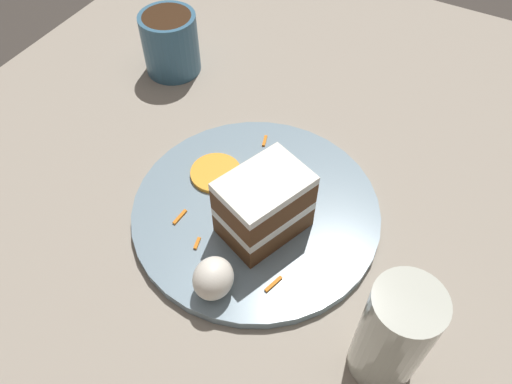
% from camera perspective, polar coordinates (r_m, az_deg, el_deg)
% --- Properties ---
extents(ground_plane, '(6.00, 6.00, 0.00)m').
position_cam_1_polar(ground_plane, '(0.68, 0.49, -2.07)').
color(ground_plane, '#38332D').
rests_on(ground_plane, ground).
extents(dining_table, '(1.15, 1.01, 0.03)m').
position_cam_1_polar(dining_table, '(0.66, 0.49, -1.20)').
color(dining_table, gray).
rests_on(dining_table, ground).
extents(plate, '(0.31, 0.31, 0.01)m').
position_cam_1_polar(plate, '(0.63, 0.00, -2.13)').
color(plate, gray).
rests_on(plate, dining_table).
extents(cake_slice, '(0.12, 0.10, 0.09)m').
position_cam_1_polar(cake_slice, '(0.57, 0.91, -1.52)').
color(cake_slice, brown).
rests_on(cake_slice, plate).
extents(cream_dollop, '(0.05, 0.04, 0.05)m').
position_cam_1_polar(cream_dollop, '(0.54, -4.91, -9.81)').
color(cream_dollop, white).
rests_on(cream_dollop, plate).
extents(orange_garnish, '(0.07, 0.07, 0.01)m').
position_cam_1_polar(orange_garnish, '(0.66, -4.61, 2.19)').
color(orange_garnish, orange).
rests_on(orange_garnish, plate).
extents(carrot_shreds_scatter, '(0.21, 0.15, 0.00)m').
position_cam_1_polar(carrot_shreds_scatter, '(0.62, -1.00, -1.71)').
color(carrot_shreds_scatter, orange).
rests_on(carrot_shreds_scatter, plate).
extents(drinking_glass, '(0.07, 0.07, 0.14)m').
position_cam_1_polar(drinking_glass, '(0.50, 15.19, -15.92)').
color(drinking_glass, beige).
rests_on(drinking_glass, dining_table).
extents(coffee_mug, '(0.09, 0.09, 0.10)m').
position_cam_1_polar(coffee_mug, '(0.82, -9.78, 16.61)').
color(coffee_mug, '#386684').
rests_on(coffee_mug, dining_table).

